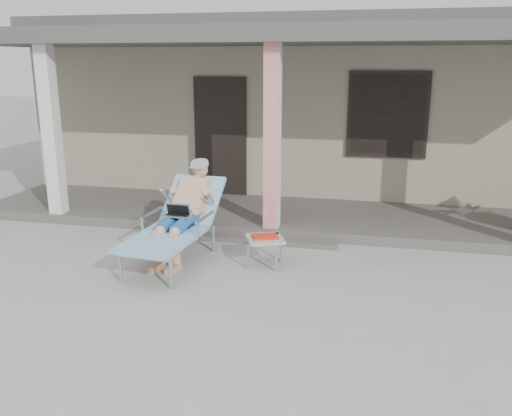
# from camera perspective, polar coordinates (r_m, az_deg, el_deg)

# --- Properties ---
(ground) EXTENTS (60.00, 60.00, 0.00)m
(ground) POSITION_cam_1_polar(r_m,az_deg,el_deg) (6.11, -2.26, -9.11)
(ground) COLOR #9E9E99
(ground) RESTS_ON ground
(house) EXTENTS (10.40, 5.40, 3.30)m
(house) POSITION_cam_1_polar(r_m,az_deg,el_deg) (11.99, 5.76, 11.08)
(house) COLOR #9E927D
(house) RESTS_ON ground
(porch_deck) EXTENTS (10.00, 2.00, 0.15)m
(porch_deck) POSITION_cam_1_polar(r_m,az_deg,el_deg) (8.85, 2.70, -0.82)
(porch_deck) COLOR #605B56
(porch_deck) RESTS_ON ground
(porch_overhang) EXTENTS (10.00, 2.30, 2.85)m
(porch_overhang) POSITION_cam_1_polar(r_m,az_deg,el_deg) (8.45, 2.88, 17.04)
(porch_overhang) COLOR silver
(porch_overhang) RESTS_ON porch_deck
(porch_step) EXTENTS (2.00, 0.30, 0.07)m
(porch_step) POSITION_cam_1_polar(r_m,az_deg,el_deg) (7.78, 1.23, -3.37)
(porch_step) COLOR #605B56
(porch_step) RESTS_ON ground
(lounger) EXTENTS (0.89, 2.03, 1.29)m
(lounger) POSITION_cam_1_polar(r_m,az_deg,el_deg) (7.03, -8.09, 0.89)
(lounger) COLOR #B7B7BC
(lounger) RESTS_ON ground
(side_table) EXTENTS (0.58, 0.58, 0.40)m
(side_table) POSITION_cam_1_polar(r_m,az_deg,el_deg) (6.83, 0.95, -3.40)
(side_table) COLOR #A0A09C
(side_table) RESTS_ON ground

